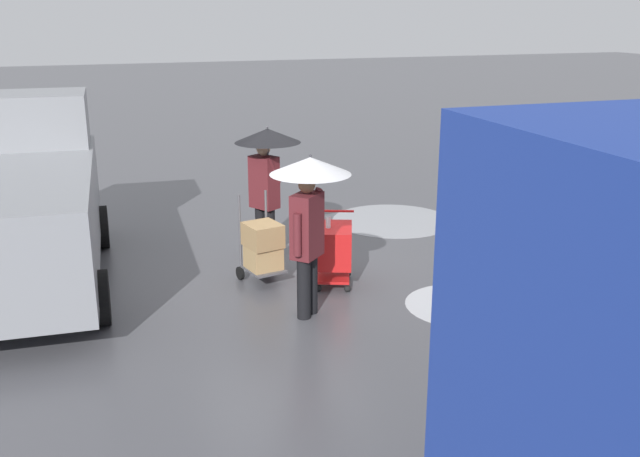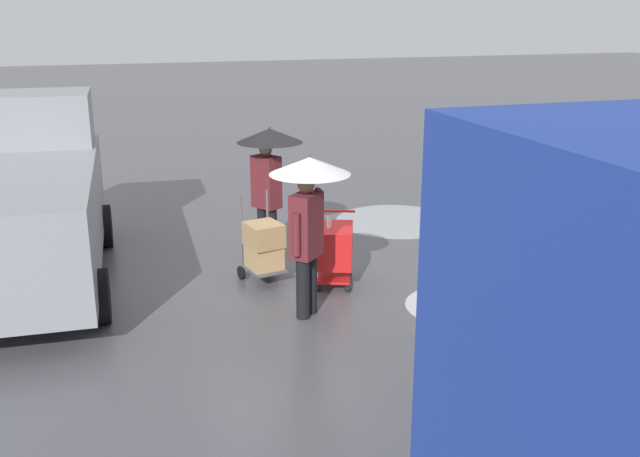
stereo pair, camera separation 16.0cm
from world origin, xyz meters
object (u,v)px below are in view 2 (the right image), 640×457
at_px(hand_dolly_boxes, 264,246).
at_px(pedestrian_pink_side, 308,198).
at_px(cargo_van_parked_right, 28,203).
at_px(shopping_cart_vendor, 334,247).
at_px(pedestrian_black_side, 268,161).

height_order(hand_dolly_boxes, pedestrian_pink_side, pedestrian_pink_side).
height_order(cargo_van_parked_right, shopping_cart_vendor, cargo_van_parked_right).
relative_size(cargo_van_parked_right, pedestrian_pink_side, 2.53).
distance_m(hand_dolly_boxes, pedestrian_pink_side, 1.69).
bearing_deg(cargo_van_parked_right, pedestrian_black_side, 178.73).
xyz_separation_m(cargo_van_parked_right, hand_dolly_boxes, (-3.22, 1.18, -0.62)).
xyz_separation_m(shopping_cart_vendor, pedestrian_pink_side, (0.67, 0.90, 1.02)).
relative_size(cargo_van_parked_right, pedestrian_black_side, 2.53).
bearing_deg(cargo_van_parked_right, shopping_cart_vendor, 159.18).
relative_size(shopping_cart_vendor, pedestrian_pink_side, 0.49).
bearing_deg(pedestrian_pink_side, shopping_cart_vendor, -126.63).
relative_size(pedestrian_pink_side, pedestrian_black_side, 1.00).
xyz_separation_m(pedestrian_pink_side, pedestrian_black_side, (-0.09, -2.41, 0.00)).
distance_m(shopping_cart_vendor, pedestrian_black_side, 1.91).
bearing_deg(pedestrian_black_side, cargo_van_parked_right, -1.27).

